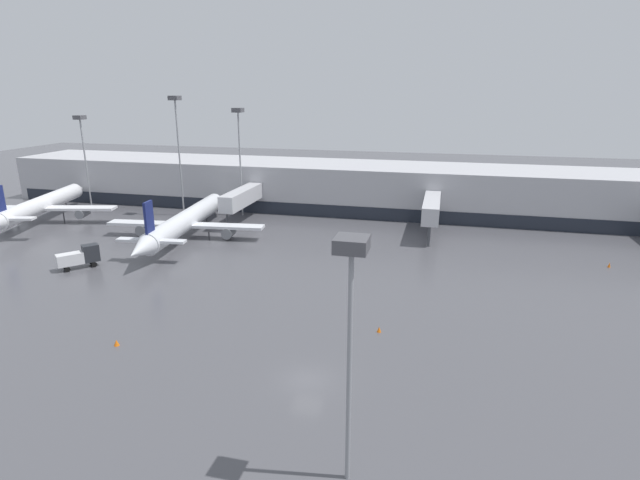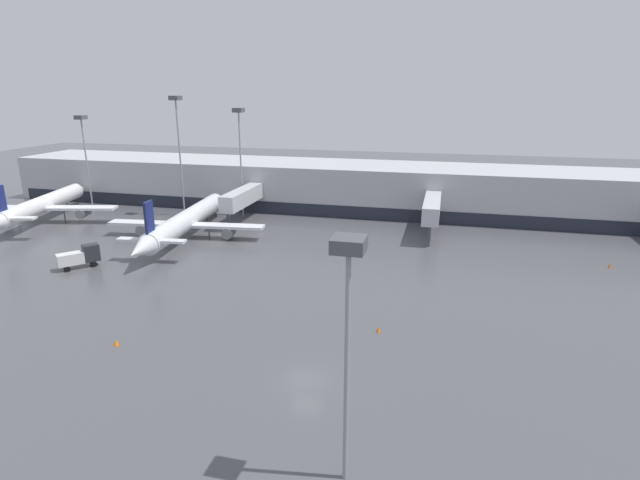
# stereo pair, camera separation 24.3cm
# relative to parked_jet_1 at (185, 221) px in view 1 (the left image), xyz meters

# --- Properties ---
(ground_plane) EXTENTS (320.00, 320.00, 0.00)m
(ground_plane) POSITION_rel_parked_jet_1_xyz_m (30.18, -35.41, -2.69)
(ground_plane) COLOR #4C4C51
(terminal_building) EXTENTS (160.00, 30.62, 9.00)m
(terminal_building) POSITION_rel_parked_jet_1_xyz_m (30.25, 26.39, 1.81)
(terminal_building) COLOR #B2B2B7
(terminal_building) RESTS_ON ground_plane
(parked_jet_1) EXTENTS (25.86, 35.92, 8.60)m
(parked_jet_1) POSITION_rel_parked_jet_1_xyz_m (0.00, 0.00, 0.00)
(parked_jet_1) COLOR silver
(parked_jet_1) RESTS_ON ground_plane
(parked_jet_2) EXTENTS (26.45, 32.49, 8.70)m
(parked_jet_2) POSITION_rel_parked_jet_1_xyz_m (-29.82, 2.25, 0.50)
(parked_jet_2) COLOR white
(parked_jet_2) RESTS_ON ground_plane
(service_truck_1) EXTENTS (4.63, 5.04, 2.99)m
(service_truck_1) POSITION_rel_parked_jet_1_xyz_m (-6.71, -16.54, -1.08)
(service_truck_1) COLOR silver
(service_truck_1) RESTS_ON ground_plane
(traffic_cone_1) EXTENTS (0.43, 0.43, 0.56)m
(traffic_cone_1) POSITION_rel_parked_jet_1_xyz_m (34.82, -25.44, -2.41)
(traffic_cone_1) COLOR orange
(traffic_cone_1) RESTS_ON ground_plane
(traffic_cone_2) EXTENTS (0.52, 0.52, 0.58)m
(traffic_cone_2) POSITION_rel_parked_jet_1_xyz_m (11.21, -34.12, -2.40)
(traffic_cone_2) COLOR orange
(traffic_cone_2) RESTS_ON ground_plane
(traffic_cone_3) EXTENTS (0.37, 0.37, 0.68)m
(traffic_cone_3) POSITION_rel_parked_jet_1_xyz_m (62.62, 0.90, -2.35)
(traffic_cone_3) COLOR orange
(traffic_cone_3) RESTS_ON ground_plane
(apron_light_mast_0) EXTENTS (1.80, 1.80, 18.27)m
(apron_light_mast_0) POSITION_rel_parked_jet_1_xyz_m (-30.00, 15.70, 11.74)
(apron_light_mast_0) COLOR gray
(apron_light_mast_0) RESTS_ON ground_plane
(apron_light_mast_1) EXTENTS (1.80, 1.80, 15.57)m
(apron_light_mast_1) POSITION_rel_parked_jet_1_xyz_m (35.45, -45.27, 9.85)
(apron_light_mast_1) COLOR gray
(apron_light_mast_1) RESTS_ON ground_plane
(apron_light_mast_4) EXTENTS (1.80, 1.80, 22.05)m
(apron_light_mast_4) POSITION_rel_parked_jet_1_xyz_m (-7.76, 13.50, 14.28)
(apron_light_mast_4) COLOR gray
(apron_light_mast_4) RESTS_ON ground_plane
(apron_light_mast_5) EXTENTS (1.80, 1.80, 19.92)m
(apron_light_mast_5) POSITION_rel_parked_jet_1_xyz_m (3.05, 16.40, 12.86)
(apron_light_mast_5) COLOR gray
(apron_light_mast_5) RESTS_ON ground_plane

